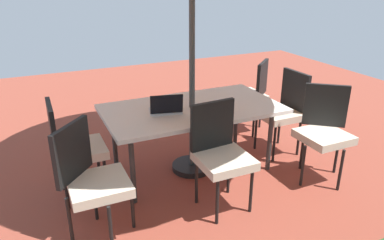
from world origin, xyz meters
name	(u,v)px	position (x,y,z in m)	size (l,w,h in m)	color
ground_plane	(192,169)	(0.00, 0.00, -0.01)	(10.00, 10.00, 0.02)	brown
dining_table	(192,112)	(0.00, 0.00, 0.68)	(1.83, 1.01, 0.74)	silver
chair_west	(284,108)	(-1.17, 0.04, 0.55)	(0.47, 0.46, 0.98)	beige
chair_northeast	(91,177)	(1.18, 0.68, 0.55)	(0.59, 0.59, 0.98)	beige
chair_east	(72,145)	(1.23, 0.03, 0.55)	(0.46, 0.46, 0.98)	beige
chair_north	(221,151)	(0.04, 0.71, 0.55)	(0.47, 0.48, 0.98)	beige
chair_northwest	(324,129)	(-1.17, 0.70, 0.55)	(0.58, 0.58, 0.98)	beige
chair_southwest	(250,92)	(-1.14, -0.65, 0.55)	(0.59, 0.59, 0.98)	beige
laptop	(166,108)	(0.31, 0.05, 0.78)	(0.37, 0.31, 0.21)	#B7B7BC
cup	(218,104)	(-0.23, 0.13, 0.78)	(0.07, 0.07, 0.08)	white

